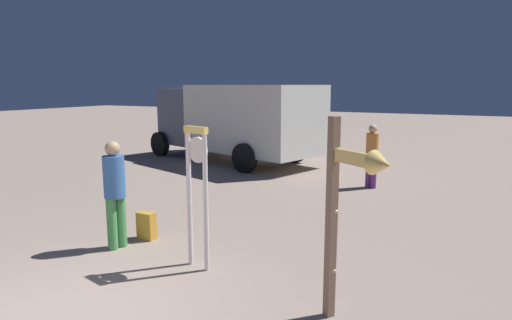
{
  "coord_description": "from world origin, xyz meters",
  "views": [
    {
      "loc": [
        4.05,
        -2.89,
        2.66
      ],
      "look_at": [
        0.21,
        4.66,
        1.2
      ],
      "focal_mm": 30.58,
      "sensor_mm": 36.0,
      "label": 1
    }
  ],
  "objects_px": {
    "arrow_sign": "(349,196)",
    "person_near_clock": "(115,189)",
    "person_distant": "(372,153)",
    "standing_clock": "(197,183)",
    "backpack": "(147,226)",
    "box_truck_near": "(236,118)"
  },
  "relations": [
    {
      "from": "arrow_sign",
      "to": "person_near_clock",
      "type": "height_order",
      "value": "arrow_sign"
    },
    {
      "from": "person_near_clock",
      "to": "person_distant",
      "type": "xyz_separation_m",
      "value": [
        2.78,
        6.23,
        -0.07
      ]
    },
    {
      "from": "standing_clock",
      "to": "backpack",
      "type": "height_order",
      "value": "standing_clock"
    },
    {
      "from": "standing_clock",
      "to": "box_truck_near",
      "type": "distance_m",
      "value": 9.13
    },
    {
      "from": "standing_clock",
      "to": "box_truck_near",
      "type": "relative_size",
      "value": 0.3
    },
    {
      "from": "backpack",
      "to": "person_distant",
      "type": "relative_size",
      "value": 0.29
    },
    {
      "from": "backpack",
      "to": "box_truck_near",
      "type": "xyz_separation_m",
      "value": [
        -2.5,
        7.62,
        1.28
      ]
    },
    {
      "from": "person_distant",
      "to": "box_truck_near",
      "type": "relative_size",
      "value": 0.24
    },
    {
      "from": "person_near_clock",
      "to": "backpack",
      "type": "height_order",
      "value": "person_near_clock"
    },
    {
      "from": "arrow_sign",
      "to": "person_distant",
      "type": "xyz_separation_m",
      "value": [
        -1.22,
        6.88,
        -0.57
      ]
    },
    {
      "from": "arrow_sign",
      "to": "backpack",
      "type": "relative_size",
      "value": 4.86
    },
    {
      "from": "arrow_sign",
      "to": "person_distant",
      "type": "height_order",
      "value": "arrow_sign"
    },
    {
      "from": "arrow_sign",
      "to": "person_near_clock",
      "type": "distance_m",
      "value": 4.09
    },
    {
      "from": "backpack",
      "to": "box_truck_near",
      "type": "bearing_deg",
      "value": 108.16
    },
    {
      "from": "backpack",
      "to": "person_distant",
      "type": "bearing_deg",
      "value": 65.1
    },
    {
      "from": "box_truck_near",
      "to": "person_distant",
      "type": "bearing_deg",
      "value": -20.78
    },
    {
      "from": "arrow_sign",
      "to": "person_distant",
      "type": "distance_m",
      "value": 7.01
    },
    {
      "from": "person_distant",
      "to": "box_truck_near",
      "type": "bearing_deg",
      "value": 159.22
    },
    {
      "from": "person_near_clock",
      "to": "person_distant",
      "type": "height_order",
      "value": "person_near_clock"
    },
    {
      "from": "person_near_clock",
      "to": "person_distant",
      "type": "relative_size",
      "value": 1.07
    },
    {
      "from": "arrow_sign",
      "to": "backpack",
      "type": "xyz_separation_m",
      "value": [
        -3.86,
        1.2,
        -1.26
      ]
    },
    {
      "from": "person_near_clock",
      "to": "box_truck_near",
      "type": "xyz_separation_m",
      "value": [
        -2.35,
        8.17,
        0.52
      ]
    }
  ]
}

